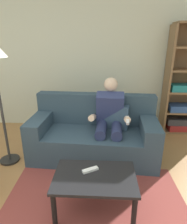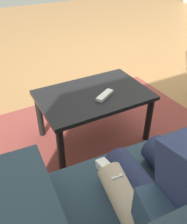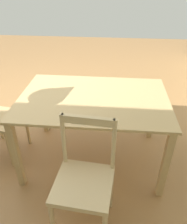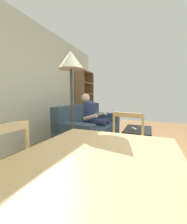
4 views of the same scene
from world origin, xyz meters
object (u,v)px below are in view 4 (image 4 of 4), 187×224
object	(u,v)px
dining_chair_facing_couch	(123,151)
floor_lamp	(71,72)
dining_table	(87,187)
person_lounging	(94,116)
couch	(90,129)
bookshelf	(84,105)
coffee_table	(138,132)
tv_remote	(134,129)

from	to	relation	value
dining_chair_facing_couch	floor_lamp	bearing A→B (deg)	83.09
dining_table	person_lounging	bearing A→B (deg)	21.05
dining_chair_facing_couch	floor_lamp	distance (m)	1.26
couch	bookshelf	size ratio (longest dim) A/B	0.95
coffee_table	dining_table	distance (m)	2.46
coffee_table	bookshelf	bearing A→B (deg)	51.08
dining_chair_facing_couch	couch	bearing A→B (deg)	37.28
bookshelf	floor_lamp	xyz separation A→B (m)	(-2.96, -1.22, 0.69)
dining_table	bookshelf	bearing A→B (deg)	25.74
dining_table	floor_lamp	bearing A→B (deg)	33.60
tv_remote	dining_chair_facing_couch	distance (m)	1.35
couch	dining_chair_facing_couch	world-z (taller)	same
tv_remote	floor_lamp	world-z (taller)	floor_lamp
bookshelf	dining_chair_facing_couch	world-z (taller)	bookshelf
bookshelf	dining_chair_facing_couch	distance (m)	3.65
bookshelf	floor_lamp	distance (m)	3.28
person_lounging	coffee_table	size ratio (longest dim) A/B	1.43
dining_chair_facing_couch	bookshelf	bearing A→B (deg)	32.95
person_lounging	floor_lamp	bearing A→B (deg)	-170.36
couch	person_lounging	bearing A→B (deg)	-3.36
dining_table	dining_chair_facing_couch	distance (m)	1.06
person_lounging	floor_lamp	world-z (taller)	floor_lamp
couch	tv_remote	xyz separation A→B (m)	(0.01, -1.01, 0.10)
couch	dining_table	xyz separation A→B (m)	(-2.39, -1.02, 0.33)
floor_lamp	bookshelf	bearing A→B (deg)	22.40
person_lounging	tv_remote	world-z (taller)	person_lounging
bookshelf	floor_lamp	world-z (taller)	bookshelf
person_lounging	dining_table	distance (m)	2.80
coffee_table	tv_remote	size ratio (longest dim) A/B	4.84
dining_table	couch	bearing A→B (deg)	23.10
person_lounging	couch	bearing A→B (deg)	176.64
tv_remote	bookshelf	world-z (taller)	bookshelf
coffee_table	dining_table	size ratio (longest dim) A/B	0.58
coffee_table	dining_table	bearing A→B (deg)	178.25
person_lounging	bookshelf	bearing A→B (deg)	33.13
floor_lamp	dining_chair_facing_couch	bearing A→B (deg)	-96.91
couch	tv_remote	world-z (taller)	couch
couch	floor_lamp	distance (m)	1.70
person_lounging	bookshelf	size ratio (longest dim) A/B	0.59
person_lounging	floor_lamp	distance (m)	1.72
person_lounging	coffee_table	world-z (taller)	person_lounging
person_lounging	tv_remote	bearing A→B (deg)	-102.36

